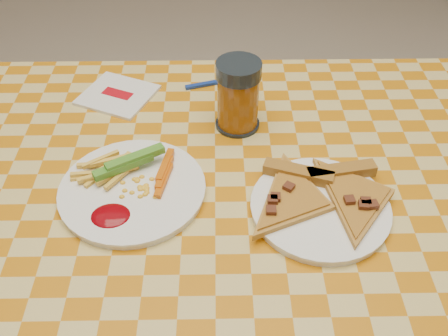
{
  "coord_description": "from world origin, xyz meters",
  "views": [
    {
      "loc": [
        0.01,
        -0.56,
        1.35
      ],
      "look_at": [
        0.02,
        0.06,
        0.78
      ],
      "focal_mm": 40.0,
      "sensor_mm": 36.0,
      "label": 1
    }
  ],
  "objects_px": {
    "plate_right": "(320,209)",
    "drink_glass": "(238,96)",
    "plate_left": "(133,191)",
    "table": "(216,231)"
  },
  "relations": [
    {
      "from": "plate_right",
      "to": "drink_glass",
      "type": "bearing_deg",
      "value": 118.79
    },
    {
      "from": "plate_left",
      "to": "drink_glass",
      "type": "distance_m",
      "value": 0.26
    },
    {
      "from": "drink_glass",
      "to": "table",
      "type": "bearing_deg",
      "value": -102.15
    },
    {
      "from": "plate_left",
      "to": "plate_right",
      "type": "height_order",
      "value": "same"
    },
    {
      "from": "table",
      "to": "plate_right",
      "type": "relative_size",
      "value": 5.87
    },
    {
      "from": "table",
      "to": "plate_left",
      "type": "distance_m",
      "value": 0.16
    },
    {
      "from": "plate_left",
      "to": "plate_right",
      "type": "bearing_deg",
      "value": -8.33
    },
    {
      "from": "plate_left",
      "to": "drink_glass",
      "type": "bearing_deg",
      "value": 45.07
    },
    {
      "from": "table",
      "to": "plate_right",
      "type": "xyz_separation_m",
      "value": [
        0.17,
        -0.02,
        0.08
      ]
    },
    {
      "from": "table",
      "to": "plate_left",
      "type": "bearing_deg",
      "value": 170.94
    }
  ]
}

